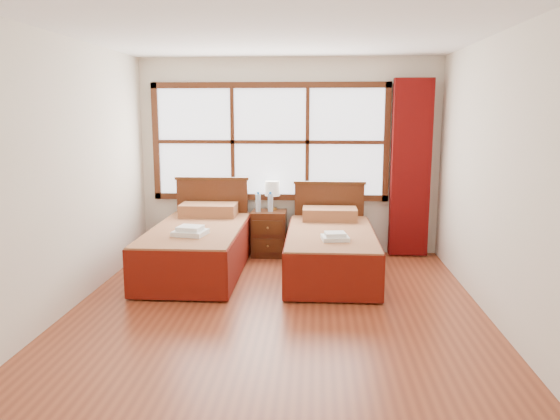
{
  "coord_description": "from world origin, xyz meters",
  "views": [
    {
      "loc": [
        0.37,
        -5.08,
        1.9
      ],
      "look_at": [
        -0.02,
        0.7,
        0.85
      ],
      "focal_mm": 35.0,
      "sensor_mm": 36.0,
      "label": 1
    }
  ],
  "objects": [
    {
      "name": "bottle_far",
      "position": [
        -0.23,
        1.96,
        0.72
      ],
      "size": [
        0.07,
        0.07,
        0.26
      ],
      "color": "#A6BED5",
      "rests_on": "nightstand"
    },
    {
      "name": "bed_left",
      "position": [
        -1.03,
        1.2,
        0.32
      ],
      "size": [
        1.06,
        2.08,
        1.03
      ],
      "color": "#43220E",
      "rests_on": "floor"
    },
    {
      "name": "wall_left",
      "position": [
        -2.0,
        0.0,
        1.3
      ],
      "size": [
        0.0,
        4.5,
        4.5
      ],
      "primitive_type": "plane",
      "rotation": [
        1.57,
        0.0,
        1.57
      ],
      "color": "silver",
      "rests_on": "floor"
    },
    {
      "name": "towels_left",
      "position": [
        -1.01,
        0.74,
        0.6
      ],
      "size": [
        0.39,
        0.36,
        0.1
      ],
      "rotation": [
        0.0,
        0.0,
        -0.2
      ],
      "color": "white",
      "rests_on": "bed_left"
    },
    {
      "name": "floor",
      "position": [
        0.0,
        0.0,
        0.0
      ],
      "size": [
        4.5,
        4.5,
        0.0
      ],
      "primitive_type": "plane",
      "color": "brown",
      "rests_on": "ground"
    },
    {
      "name": "bottle_near",
      "position": [
        -0.38,
        1.94,
        0.72
      ],
      "size": [
        0.07,
        0.07,
        0.26
      ],
      "color": "#A6BED5",
      "rests_on": "nightstand"
    },
    {
      "name": "towels_right",
      "position": [
        0.58,
        0.71,
        0.56
      ],
      "size": [
        0.32,
        0.29,
        0.09
      ],
      "rotation": [
        0.0,
        0.0,
        0.13
      ],
      "color": "white",
      "rests_on": "bed_right"
    },
    {
      "name": "ceiling",
      "position": [
        0.0,
        0.0,
        2.6
      ],
      "size": [
        4.5,
        4.5,
        0.0
      ],
      "primitive_type": "plane",
      "rotation": [
        3.14,
        0.0,
        0.0
      ],
      "color": "white",
      "rests_on": "wall_back"
    },
    {
      "name": "curtain",
      "position": [
        1.6,
        2.11,
        1.17
      ],
      "size": [
        0.5,
        0.16,
        2.3
      ],
      "primitive_type": "cube",
      "color": "#640B0A",
      "rests_on": "wall_back"
    },
    {
      "name": "wall_back",
      "position": [
        0.0,
        2.25,
        1.3
      ],
      "size": [
        4.0,
        0.0,
        4.0
      ],
      "primitive_type": "plane",
      "rotation": [
        1.57,
        0.0,
        0.0
      ],
      "color": "silver",
      "rests_on": "floor"
    },
    {
      "name": "bed_right",
      "position": [
        0.55,
        1.2,
        0.3
      ],
      "size": [
        1.02,
        2.04,
        0.99
      ],
      "color": "#43220E",
      "rests_on": "floor"
    },
    {
      "name": "lamp",
      "position": [
        -0.21,
        2.12,
        0.88
      ],
      "size": [
        0.2,
        0.2,
        0.39
      ],
      "color": "gold",
      "rests_on": "nightstand"
    },
    {
      "name": "window",
      "position": [
        -0.25,
        2.21,
        1.5
      ],
      "size": [
        3.16,
        0.06,
        1.56
      ],
      "color": "white",
      "rests_on": "wall_back"
    },
    {
      "name": "nightstand",
      "position": [
        -0.25,
        1.99,
        0.3
      ],
      "size": [
        0.45,
        0.45,
        0.6
      ],
      "color": "#48210F",
      "rests_on": "floor"
    },
    {
      "name": "wall_right",
      "position": [
        2.0,
        0.0,
        1.3
      ],
      "size": [
        0.0,
        4.5,
        4.5
      ],
      "primitive_type": "plane",
      "rotation": [
        1.57,
        0.0,
        -1.57
      ],
      "color": "silver",
      "rests_on": "floor"
    }
  ]
}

